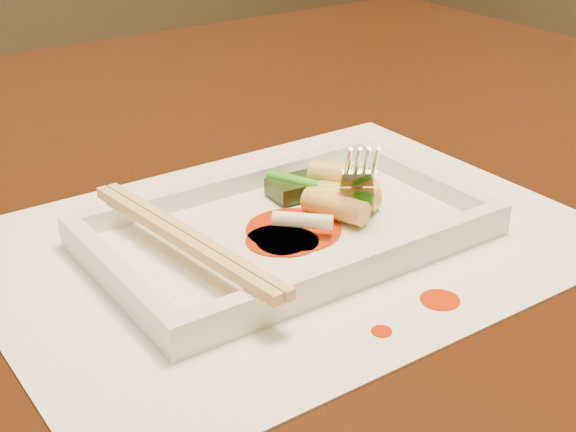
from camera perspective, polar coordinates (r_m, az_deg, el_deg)
table at (r=0.69m, az=-11.16°, el=-5.72°), size 1.40×0.90×0.75m
placemat at (r=0.55m, az=0.00°, el=-1.76°), size 0.40×0.30×0.00m
sauce_splatter_a at (r=0.49m, az=10.75°, el=-5.88°), size 0.02×0.02×0.00m
sauce_splatter_b at (r=0.45m, az=6.67°, el=-8.14°), size 0.01×0.01×0.00m
plate_base at (r=0.54m, az=0.00°, el=-1.32°), size 0.26×0.16×0.01m
plate_rim_far at (r=0.60m, az=-4.08°, el=2.33°), size 0.26×0.01×0.01m
plate_rim_near at (r=0.49m, az=5.00°, el=-3.48°), size 0.26×0.01×0.01m
plate_rim_left at (r=0.49m, az=-12.08°, el=-4.01°), size 0.01×0.14×0.01m
plate_rim_right at (r=0.61m, az=9.58°, el=2.69°), size 0.01×0.14×0.01m
veg_piece at (r=0.59m, az=0.57°, el=2.07°), size 0.04×0.03×0.01m
scallion_white at (r=0.53m, az=1.05°, el=-0.30°), size 0.04×0.04×0.01m
scallion_green at (r=0.57m, az=2.30°, el=2.06°), size 0.04×0.08×0.01m
chopstick_a at (r=0.50m, az=-7.78°, el=-1.62°), size 0.03×0.19×0.01m
chopstick_b at (r=0.50m, az=-6.97°, el=-1.38°), size 0.03×0.19×0.01m
fork at (r=0.57m, az=4.82°, el=8.29°), size 0.09×0.10×0.14m
sauce_blob_0 at (r=0.53m, az=-0.68°, el=-1.76°), size 0.04×0.04×0.00m
sauce_blob_1 at (r=0.52m, az=-0.05°, el=-1.83°), size 0.04×0.04×0.00m
sauce_blob_2 at (r=0.54m, az=0.40°, el=-0.98°), size 0.06×0.06×0.00m
rice_cake_0 at (r=0.57m, az=4.29°, el=1.45°), size 0.04×0.04×0.02m
rice_cake_1 at (r=0.57m, az=3.93°, el=1.37°), size 0.05×0.04×0.02m
rice_cake_2 at (r=0.59m, az=3.63°, el=2.92°), size 0.04×0.05×0.02m
rice_cake_3 at (r=0.55m, az=3.37°, el=0.69°), size 0.03×0.05×0.02m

